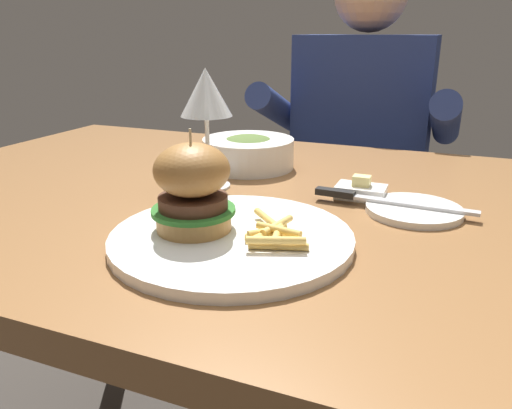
% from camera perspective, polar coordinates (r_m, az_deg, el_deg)
% --- Properties ---
extents(dining_table, '(1.38, 0.84, 0.74)m').
position_cam_1_polar(dining_table, '(0.82, 1.65, -4.84)').
color(dining_table, brown).
rests_on(dining_table, ground).
extents(main_plate, '(0.30, 0.30, 0.01)m').
position_cam_1_polar(main_plate, '(0.62, -2.78, -3.87)').
color(main_plate, white).
rests_on(main_plate, dining_table).
extents(burger_sandwich, '(0.10, 0.10, 0.13)m').
position_cam_1_polar(burger_sandwich, '(0.61, -7.27, 1.96)').
color(burger_sandwich, '#B78447').
rests_on(burger_sandwich, main_plate).
extents(fries_pile, '(0.10, 0.11, 0.02)m').
position_cam_1_polar(fries_pile, '(0.59, 1.96, -3.24)').
color(fries_pile, '#EABC5B').
rests_on(fries_pile, main_plate).
extents(wine_glass, '(0.08, 0.08, 0.20)m').
position_cam_1_polar(wine_glass, '(0.81, -5.73, 12.20)').
color(wine_glass, silver).
rests_on(wine_glass, dining_table).
extents(bread_plate, '(0.14, 0.14, 0.01)m').
position_cam_1_polar(bread_plate, '(0.75, 17.60, -0.60)').
color(bread_plate, white).
rests_on(bread_plate, dining_table).
extents(table_knife, '(0.24, 0.03, 0.01)m').
position_cam_1_polar(table_knife, '(0.76, 13.81, 0.56)').
color(table_knife, silver).
rests_on(table_knife, bread_plate).
extents(butter_dish, '(0.08, 0.05, 0.04)m').
position_cam_1_polar(butter_dish, '(0.80, 11.90, 1.56)').
color(butter_dish, white).
rests_on(butter_dish, dining_table).
extents(soup_bowl, '(0.17, 0.17, 0.06)m').
position_cam_1_polar(soup_bowl, '(0.96, -0.89, 6.04)').
color(soup_bowl, white).
rests_on(soup_bowl, dining_table).
extents(diner_person, '(0.51, 0.36, 1.18)m').
position_cam_1_polar(diner_person, '(1.49, 11.54, 2.15)').
color(diner_person, '#282833').
rests_on(diner_person, ground).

